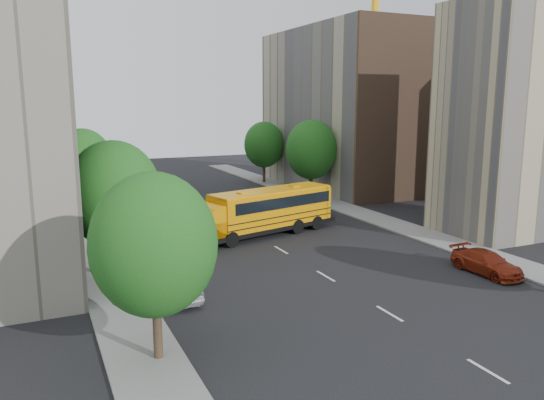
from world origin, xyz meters
TOP-DOWN VIEW (x-y plane):
  - ground at (0.00, 0.00)m, footprint 120.00×120.00m
  - sidewalk_left at (-11.50, 5.00)m, footprint 3.00×80.00m
  - sidewalk_right at (11.50, 5.00)m, footprint 3.00×80.00m
  - lane_markings at (0.00, 10.00)m, footprint 0.15×64.00m
  - building_right_near at (18.00, -4.50)m, footprint 10.00×7.00m
  - building_right_far at (18.00, 20.00)m, footprint 10.00×22.00m
  - building_right_sidewall at (18.00, 9.00)m, footprint 10.10×0.30m
  - street_tree_0 at (-11.00, -14.00)m, footprint 4.80×4.80m
  - street_tree_1 at (-11.00, -4.00)m, footprint 5.12×5.12m
  - street_tree_2 at (-11.00, 14.00)m, footprint 4.99×4.99m
  - street_tree_4 at (11.00, 14.00)m, footprint 5.25×5.25m
  - street_tree_5 at (11.00, 26.00)m, footprint 4.86×4.86m
  - school_bus at (0.52, 2.23)m, footprint 12.66×5.86m
  - safari_truck at (5.62, 7.44)m, footprint 5.57×2.73m
  - parked_car_0 at (-8.80, -7.75)m, footprint 2.23×4.68m
  - parked_car_1 at (-9.45, 11.86)m, footprint 1.98×4.91m
  - parked_car_2 at (-9.60, 25.90)m, footprint 2.51×5.10m
  - parked_car_3 at (8.80, -11.46)m, footprint 1.94×4.58m
  - parked_car_4 at (9.25, 15.01)m, footprint 2.31×4.77m

SIDE VIEW (x-z plane):
  - ground at x=0.00m, z-range 0.00..0.00m
  - lane_markings at x=0.00m, z-range 0.00..0.01m
  - sidewalk_left at x=-11.50m, z-range 0.00..0.12m
  - sidewalk_right at x=11.50m, z-range 0.00..0.12m
  - parked_car_3 at x=8.80m, z-range 0.00..1.32m
  - parked_car_2 at x=-9.60m, z-range 0.00..1.39m
  - parked_car_0 at x=-8.80m, z-range 0.00..1.54m
  - parked_car_4 at x=9.25m, z-range 0.00..1.57m
  - parked_car_1 at x=-9.45m, z-range 0.00..1.58m
  - safari_truck at x=5.62m, z-range 0.07..2.35m
  - school_bus at x=0.52m, z-range 0.20..3.69m
  - street_tree_0 at x=-11.00m, z-range 0.94..8.35m
  - street_tree_5 at x=11.00m, z-range 0.95..8.46m
  - street_tree_2 at x=-11.00m, z-range 0.97..8.68m
  - street_tree_1 at x=-11.00m, z-range 1.00..8.90m
  - street_tree_4 at x=11.00m, z-range 1.02..9.13m
  - building_right_near at x=18.00m, z-range 0.00..17.00m
  - building_right_far at x=18.00m, z-range 0.00..18.00m
  - building_right_sidewall at x=18.00m, z-range 0.00..18.00m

